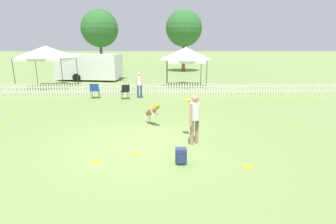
{
  "coord_description": "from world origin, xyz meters",
  "views": [
    {
      "loc": [
        0.69,
        -7.77,
        3.0
      ],
      "look_at": [
        0.86,
        1.02,
        0.74
      ],
      "focal_mm": 28.0,
      "sensor_mm": 36.0,
      "label": 1
    }
  ],
  "objects_px": {
    "backpack_on_grass": "(181,156)",
    "spectator_standing": "(139,83)",
    "frisbee_midfield": "(135,154)",
    "canopy_tent_secondary": "(186,55)",
    "tree_right_grove": "(184,28)",
    "folding_chair_center": "(95,89)",
    "folding_chair_blue_left": "(125,90)",
    "leaping_dog": "(152,111)",
    "frisbee_near_handler": "(248,166)",
    "frisbee_near_dog": "(96,161)",
    "equipment_trailer": "(89,67)",
    "canopy_tent_main": "(46,53)",
    "tree_left_grove": "(100,28)",
    "handler_person": "(194,114)"
  },
  "relations": [
    {
      "from": "leaping_dog",
      "to": "tree_right_grove",
      "type": "xyz_separation_m",
      "value": [
        2.8,
        20.76,
        4.22
      ]
    },
    {
      "from": "tree_right_grove",
      "to": "frisbee_near_dog",
      "type": "bearing_deg",
      "value": -99.81
    },
    {
      "from": "frisbee_midfield",
      "to": "tree_left_grove",
      "type": "distance_m",
      "value": 24.8
    },
    {
      "from": "frisbee_near_handler",
      "to": "canopy_tent_secondary",
      "type": "height_order",
      "value": "canopy_tent_secondary"
    },
    {
      "from": "frisbee_midfield",
      "to": "spectator_standing",
      "type": "relative_size",
      "value": 0.16
    },
    {
      "from": "tree_right_grove",
      "to": "folding_chair_center",
      "type": "bearing_deg",
      "value": -111.95
    },
    {
      "from": "handler_person",
      "to": "leaping_dog",
      "type": "xyz_separation_m",
      "value": [
        -1.39,
        1.97,
        -0.42
      ]
    },
    {
      "from": "frisbee_midfield",
      "to": "tree_left_grove",
      "type": "xyz_separation_m",
      "value": [
        -6.17,
        23.55,
        4.72
      ]
    },
    {
      "from": "leaping_dog",
      "to": "tree_right_grove",
      "type": "relative_size",
      "value": 0.15
    },
    {
      "from": "frisbee_midfield",
      "to": "spectator_standing",
      "type": "distance_m",
      "value": 8.14
    },
    {
      "from": "folding_chair_center",
      "to": "tree_right_grove",
      "type": "distance_m",
      "value": 17.29
    },
    {
      "from": "backpack_on_grass",
      "to": "folding_chair_blue_left",
      "type": "height_order",
      "value": "folding_chair_blue_left"
    },
    {
      "from": "frisbee_near_handler",
      "to": "tree_right_grove",
      "type": "relative_size",
      "value": 0.03
    },
    {
      "from": "folding_chair_blue_left",
      "to": "canopy_tent_secondary",
      "type": "height_order",
      "value": "canopy_tent_secondary"
    },
    {
      "from": "frisbee_near_dog",
      "to": "handler_person",
      "type": "bearing_deg",
      "value": 24.99
    },
    {
      "from": "frisbee_midfield",
      "to": "tree_right_grove",
      "type": "height_order",
      "value": "tree_right_grove"
    },
    {
      "from": "frisbee_midfield",
      "to": "canopy_tent_secondary",
      "type": "distance_m",
      "value": 12.71
    },
    {
      "from": "leaping_dog",
      "to": "frisbee_near_dog",
      "type": "height_order",
      "value": "leaping_dog"
    },
    {
      "from": "leaping_dog",
      "to": "canopy_tent_main",
      "type": "relative_size",
      "value": 0.31
    },
    {
      "from": "canopy_tent_secondary",
      "to": "tree_right_grove",
      "type": "bearing_deg",
      "value": 86.32
    },
    {
      "from": "tree_left_grove",
      "to": "leaping_dog",
      "type": "bearing_deg",
      "value": -72.57
    },
    {
      "from": "equipment_trailer",
      "to": "frisbee_near_dog",
      "type": "bearing_deg",
      "value": -65.9
    },
    {
      "from": "handler_person",
      "to": "canopy_tent_main",
      "type": "distance_m",
      "value": 14.51
    },
    {
      "from": "backpack_on_grass",
      "to": "spectator_standing",
      "type": "xyz_separation_m",
      "value": [
        -1.81,
        8.69,
        0.68
      ]
    },
    {
      "from": "canopy_tent_main",
      "to": "backpack_on_grass",
      "type": "bearing_deg",
      "value": -55.64
    },
    {
      "from": "canopy_tent_secondary",
      "to": "leaping_dog",
      "type": "bearing_deg",
      "value": -102.35
    },
    {
      "from": "canopy_tent_secondary",
      "to": "tree_left_grove",
      "type": "distance_m",
      "value": 14.4
    },
    {
      "from": "canopy_tent_secondary",
      "to": "spectator_standing",
      "type": "relative_size",
      "value": 1.92
    },
    {
      "from": "tree_right_grove",
      "to": "handler_person",
      "type": "bearing_deg",
      "value": -93.57
    },
    {
      "from": "leaping_dog",
      "to": "frisbee_midfield",
      "type": "distance_m",
      "value": 2.85
    },
    {
      "from": "handler_person",
      "to": "spectator_standing",
      "type": "xyz_separation_m",
      "value": [
        -2.3,
        7.28,
        -0.08
      ]
    },
    {
      "from": "backpack_on_grass",
      "to": "spectator_standing",
      "type": "relative_size",
      "value": 0.28
    },
    {
      "from": "frisbee_near_handler",
      "to": "frisbee_midfield",
      "type": "height_order",
      "value": "same"
    },
    {
      "from": "frisbee_near_handler",
      "to": "equipment_trailer",
      "type": "relative_size",
      "value": 0.04
    },
    {
      "from": "handler_person",
      "to": "canopy_tent_secondary",
      "type": "xyz_separation_m",
      "value": [
        0.69,
        11.47,
        1.32
      ]
    },
    {
      "from": "handler_person",
      "to": "folding_chair_blue_left",
      "type": "distance_m",
      "value": 7.57
    },
    {
      "from": "leaping_dog",
      "to": "canopy_tent_main",
      "type": "xyz_separation_m",
      "value": [
        -7.72,
        9.22,
        1.9
      ]
    },
    {
      "from": "folding_chair_center",
      "to": "equipment_trailer",
      "type": "distance_m",
      "value": 8.41
    },
    {
      "from": "canopy_tent_main",
      "to": "tree_left_grove",
      "type": "xyz_separation_m",
      "value": [
        1.2,
        11.56,
        2.3
      ]
    },
    {
      "from": "folding_chair_center",
      "to": "frisbee_midfield",
      "type": "bearing_deg",
      "value": 106.18
    },
    {
      "from": "folding_chair_center",
      "to": "canopy_tent_secondary",
      "type": "xyz_separation_m",
      "value": [
        5.54,
        4.28,
        1.77
      ]
    },
    {
      "from": "frisbee_midfield",
      "to": "canopy_tent_secondary",
      "type": "relative_size",
      "value": 0.08
    },
    {
      "from": "leaping_dog",
      "to": "frisbee_near_handler",
      "type": "relative_size",
      "value": 4.2
    },
    {
      "from": "leaping_dog",
      "to": "tree_left_grove",
      "type": "height_order",
      "value": "tree_left_grove"
    },
    {
      "from": "frisbee_near_dog",
      "to": "equipment_trailer",
      "type": "distance_m",
      "value": 17.14
    },
    {
      "from": "backpack_on_grass",
      "to": "canopy_tent_main",
      "type": "distance_m",
      "value": 15.44
    },
    {
      "from": "canopy_tent_main",
      "to": "equipment_trailer",
      "type": "distance_m",
      "value": 4.59
    },
    {
      "from": "canopy_tent_main",
      "to": "equipment_trailer",
      "type": "bearing_deg",
      "value": 65.51
    },
    {
      "from": "leaping_dog",
      "to": "backpack_on_grass",
      "type": "xyz_separation_m",
      "value": [
        0.9,
        -3.39,
        -0.34
      ]
    },
    {
      "from": "backpack_on_grass",
      "to": "spectator_standing",
      "type": "bearing_deg",
      "value": 101.78
    }
  ]
}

